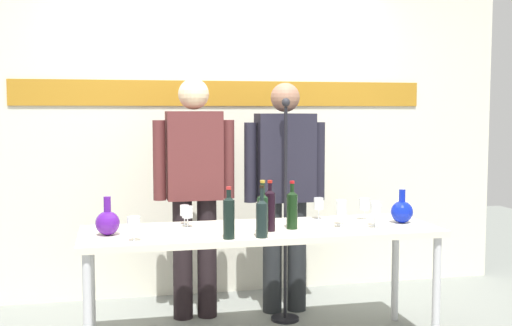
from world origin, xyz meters
TOP-DOWN VIEW (x-y plane):
  - back_wall at (0.00, 1.30)m, footprint 4.75×0.11m
  - display_table at (0.00, 0.00)m, footprint 2.22×0.69m
  - decanter_blue_left at (-0.94, -0.02)m, footprint 0.14×0.14m
  - decanter_blue_right at (0.94, -0.02)m, footprint 0.14×0.14m
  - presenter_left at (-0.33, 0.67)m, footprint 0.58×0.22m
  - presenter_right at (0.33, 0.67)m, footprint 0.61×0.22m
  - wine_bottle_0 at (-0.06, -0.28)m, footprint 0.07×0.07m
  - wine_bottle_1 at (0.18, -0.06)m, footprint 0.07×0.07m
  - wine_bottle_2 at (0.03, -0.10)m, footprint 0.07×0.07m
  - wine_bottle_3 at (-0.03, -0.18)m, footprint 0.07×0.07m
  - wine_bottle_4 at (-0.26, -0.28)m, footprint 0.07×0.07m
  - wine_glass_left_0 at (-0.45, 0.12)m, footprint 0.07×0.07m
  - wine_glass_left_1 at (-0.45, 0.23)m, footprint 0.06×0.06m
  - wine_glass_left_2 at (-0.79, -0.25)m, footprint 0.07×0.07m
  - wine_glass_right_0 at (0.45, 0.24)m, footprint 0.06×0.06m
  - wine_glass_right_1 at (0.72, -0.08)m, footprint 0.06×0.06m
  - wine_glass_right_2 at (0.52, -0.01)m, footprint 0.07×0.07m
  - wine_glass_right_3 at (0.70, -0.17)m, footprint 0.06×0.06m
  - wine_glass_right_4 at (0.49, -0.11)m, footprint 0.06×0.06m
  - wine_glass_right_5 at (0.74, 0.14)m, footprint 0.07×0.07m
  - microphone_stand at (0.28, 0.46)m, footprint 0.20×0.20m

SIDE VIEW (x-z plane):
  - microphone_stand at x=0.28m, z-range -0.26..1.32m
  - display_table at x=0.00m, z-range 0.32..1.08m
  - decanter_blue_right at x=0.94m, z-range 0.73..0.95m
  - decanter_blue_left at x=-0.94m, z-range 0.72..0.95m
  - wine_glass_left_1 at x=-0.45m, z-range 0.78..0.91m
  - wine_glass_left_0 at x=-0.45m, z-range 0.79..0.92m
  - wine_glass_right_0 at x=0.45m, z-range 0.79..0.94m
  - wine_glass_left_2 at x=-0.79m, z-range 0.79..0.94m
  - wine_glass_right_5 at x=0.74m, z-range 0.79..0.94m
  - wine_glass_right_3 at x=0.70m, z-range 0.79..0.95m
  - wine_glass_right_1 at x=0.72m, z-range 0.80..0.95m
  - wine_glass_right_2 at x=0.52m, z-range 0.80..0.96m
  - wine_glass_right_4 at x=0.49m, z-range 0.80..0.97m
  - wine_bottle_0 at x=-0.06m, z-range 0.73..1.03m
  - wine_bottle_1 at x=0.18m, z-range 0.74..1.04m
  - wine_bottle_4 at x=-0.26m, z-range 0.74..1.04m
  - wine_bottle_3 at x=-0.03m, z-range 0.73..1.05m
  - wine_bottle_2 at x=0.03m, z-range 0.74..1.05m
  - presenter_right at x=0.33m, z-range 0.12..1.82m
  - presenter_left at x=-0.33m, z-range 0.12..1.84m
  - back_wall at x=0.00m, z-range 0.00..3.00m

